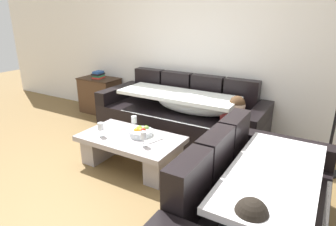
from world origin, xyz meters
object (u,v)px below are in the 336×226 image
Objects in this scene: couch_near_window at (256,209)px; coffee_table at (131,147)px; wine_glass_near_left at (101,127)px; book_stack_on_cabinet at (98,75)px; couch_along_wall at (183,116)px; fruit_bowl at (141,132)px; open_magazine at (149,137)px; wine_glass_near_right at (143,136)px; side_cabinet at (100,95)px; wine_glass_far_back at (134,120)px.

coffee_table is (-1.60, 0.51, -0.10)m from couch_near_window.
book_stack_on_cabinet is (-1.40, 1.46, 0.20)m from wine_glass_near_left.
couch_along_wall reaches higher than fruit_bowl.
couch_along_wall reaches higher than open_magazine.
book_stack_on_cabinet is at bearing 172.89° from couch_along_wall.
coffee_table is (-0.13, -1.07, -0.09)m from couch_along_wall.
wine_glass_near_right is (0.27, -0.12, 0.26)m from coffee_table.
wine_glass_near_right is 0.23× the size of side_cabinet.
open_magazine is at bearing 109.26° from wine_glass_near_right.
side_cabinet reaches higher than wine_glass_far_back.
couch_along_wall is 0.90m from wine_glass_far_back.
couch_along_wall is 1.84m from side_cabinet.
coffee_table is at bearing 155.92° from wine_glass_near_right.
fruit_bowl is at bearing 32.64° from wine_glass_near_left.
book_stack_on_cabinet is at bearing 146.01° from fruit_bowl.
wine_glass_near_right is at bearing -35.76° from side_cabinet.
couch_near_window is 1.63m from fruit_bowl.
wine_glass_near_right is (0.58, 0.04, 0.00)m from wine_glass_near_left.
side_cabinet is at bearing -20.78° from book_stack_on_cabinet.
coffee_table is 0.26m from open_magazine.
couch_near_window is 1.52m from open_magazine.
fruit_bowl is at bearing -92.28° from couch_along_wall.
couch_along_wall and couch_near_window have the same top height.
wine_glass_far_back is (-0.19, 0.12, 0.07)m from fruit_bowl.
wine_glass_near_left is (-0.39, -0.25, 0.07)m from fruit_bowl.
open_magazine is (0.51, 0.24, -0.11)m from wine_glass_near_left.
side_cabinet reaches higher than wine_glass_near_right.
couch_along_wall is at bearing 87.72° from fruit_bowl.
fruit_bowl is (-1.51, 0.60, 0.09)m from couch_near_window.
couch_near_window is at bearing -28.71° from book_stack_on_cabinet.
fruit_bowl is 2.18m from book_stack_on_cabinet.
side_cabinet reaches higher than coffee_table.
wine_glass_near_right is 0.59× the size of open_magazine.
couch_near_window is at bearing -47.08° from couch_along_wall.
couch_along_wall is 10.83× the size of book_stack_on_cabinet.
wine_glass_far_back is at bearing 173.87° from open_magazine.
side_cabinet is (-1.39, 1.46, -0.17)m from wine_glass_near_left.
fruit_bowl is 1.69× the size of wine_glass_near_left.
couch_along_wall is 1.09m from coffee_table.
wine_glass_near_right is at bearing -35.70° from book_stack_on_cabinet.
side_cabinet is (-1.83, 0.23, -0.01)m from couch_along_wall.
open_magazine is (-0.07, 0.21, -0.11)m from wine_glass_near_right.
couch_along_wall is 8.65× the size of open_magazine.
open_magazine is at bearing -32.53° from book_stack_on_cabinet.
wine_glass_near_right reaches higher than open_magazine.
wine_glass_near_left is at bearing -117.93° from wine_glass_far_back.
wine_glass_far_back is at bearing 147.18° from fruit_bowl.
book_stack_on_cabinet is (-1.98, 1.43, 0.20)m from wine_glass_near_right.
couch_near_window reaches higher than wine_glass_near_right.
wine_glass_near_right is 0.51m from wine_glass_far_back.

